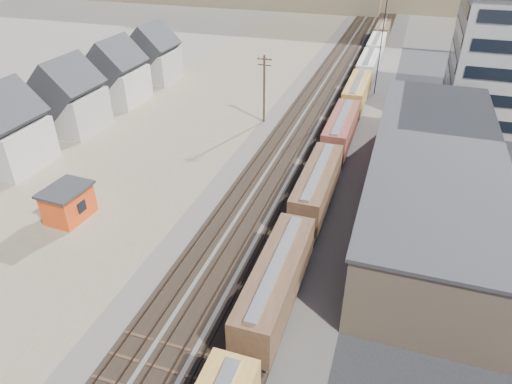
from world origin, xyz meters
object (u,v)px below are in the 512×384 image
(freight_train, at_px, (350,109))
(utility_pole_north, at_px, (264,88))
(maintenance_shed, at_px, (68,203))
(parked_car_blue, at_px, (461,104))

(freight_train, relative_size, utility_pole_north, 11.97)
(freight_train, xyz_separation_m, maintenance_shed, (-23.50, -32.42, -0.98))
(parked_car_blue, bearing_deg, freight_train, -166.69)
(parked_car_blue, bearing_deg, utility_pole_north, -177.89)
(freight_train, distance_m, parked_car_blue, 20.84)
(parked_car_blue, bearing_deg, maintenance_shed, -156.81)
(freight_train, bearing_deg, maintenance_shed, -125.94)
(freight_train, bearing_deg, parked_car_blue, 39.09)
(maintenance_shed, bearing_deg, freight_train, 54.06)
(utility_pole_north, distance_m, maintenance_shed, 32.65)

